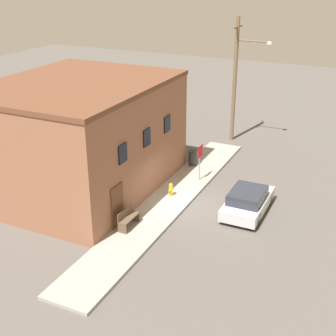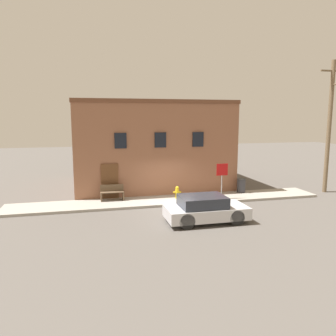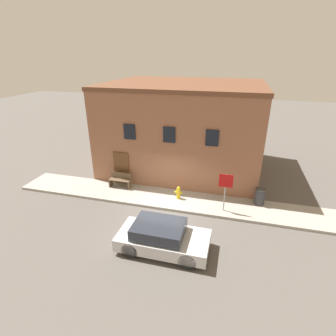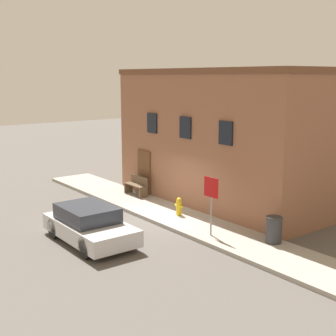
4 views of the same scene
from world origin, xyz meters
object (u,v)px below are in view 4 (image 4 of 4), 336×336
(fire_hydrant, at_px, (179,206))
(stop_sign, at_px, (211,195))
(trash_bin, at_px, (274,230))
(bench, at_px, (137,186))
(parked_car, at_px, (89,225))

(fire_hydrant, height_order, stop_sign, stop_sign)
(fire_hydrant, xyz_separation_m, trash_bin, (4.39, 0.56, 0.09))
(stop_sign, height_order, bench, stop_sign)
(trash_bin, bearing_deg, stop_sign, -147.29)
(parked_car, bearing_deg, trash_bin, 48.51)
(fire_hydrant, bearing_deg, bench, 173.01)
(fire_hydrant, height_order, trash_bin, trash_bin)
(fire_hydrant, bearing_deg, trash_bin, 7.25)
(bench, bearing_deg, trash_bin, 0.68)
(stop_sign, distance_m, bench, 6.49)
(fire_hydrant, distance_m, trash_bin, 4.43)
(parked_car, bearing_deg, fire_hydrant, 93.29)
(stop_sign, relative_size, bench, 1.56)
(stop_sign, bearing_deg, bench, 170.28)
(fire_hydrant, distance_m, stop_sign, 2.85)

